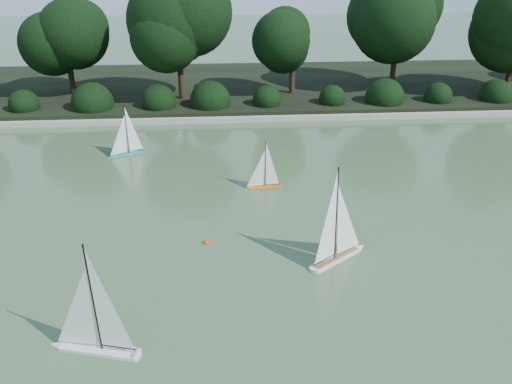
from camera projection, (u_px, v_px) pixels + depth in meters
ground at (326, 285)px, 8.30m from camera, size 80.00×80.00×0.00m
pond_coping at (271, 118)px, 16.34m from camera, size 40.00×0.35×0.18m
far_bank at (261, 87)px, 19.91m from camera, size 40.00×8.00×0.30m
tree_line at (300, 26)px, 17.51m from camera, size 26.31×3.93×4.39m
shrub_hedge at (269, 100)px, 17.00m from camera, size 29.10×1.10×1.10m
sailboat_white_a at (89, 334)px, 6.82m from camera, size 1.37×0.55×1.87m
sailboat_white_b at (341, 243)px, 8.92m from camera, size 1.25×0.95×1.92m
sailboat_orange at (261, 180)px, 11.62m from camera, size 0.92×0.21×1.25m
sailboat_teal at (124, 147)px, 13.49m from camera, size 1.04×0.58×1.48m
race_buoy at (207, 243)px, 9.50m from camera, size 0.14×0.14×0.14m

